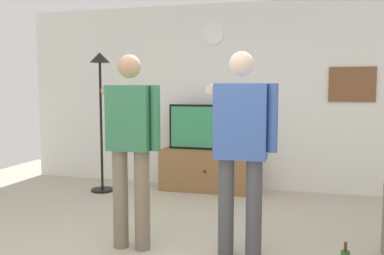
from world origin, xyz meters
TOP-DOWN VIEW (x-y plane):
  - back_wall at (0.00, 2.95)m, footprint 6.40×0.10m
  - tv_stand at (-0.21, 2.60)m, footprint 1.37×0.45m
  - television at (-0.21, 2.65)m, footprint 1.17×0.07m
  - wall_clock at (-0.21, 2.89)m, footprint 0.32×0.03m
  - framed_picture at (1.71, 2.90)m, footprint 0.60×0.04m
  - floor_lamp at (-1.67, 2.18)m, footprint 0.32×0.32m
  - person_standing_nearer_lamp at (-0.40, 0.34)m, footprint 0.57×0.78m
  - person_standing_nearer_couch at (0.59, 0.44)m, footprint 0.63×0.78m

SIDE VIEW (x-z plane):
  - tv_stand at x=-0.21m, z-range 0.00..0.59m
  - television at x=-0.21m, z-range 0.59..1.24m
  - person_standing_nearer_lamp at x=-0.40m, z-range 0.12..1.89m
  - person_standing_nearer_couch at x=0.59m, z-range 0.13..1.92m
  - back_wall at x=0.00m, z-range 0.00..2.70m
  - floor_lamp at x=-1.67m, z-range 0.42..2.39m
  - framed_picture at x=1.71m, z-range 1.29..1.76m
  - wall_clock at x=-0.21m, z-range 2.10..2.42m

